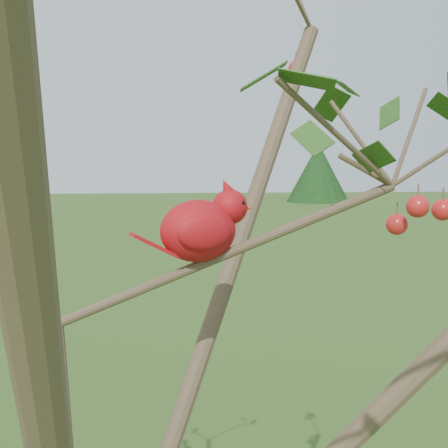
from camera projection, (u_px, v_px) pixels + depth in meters
name	position (u px, v px, depth m)	size (l,w,h in m)	color
crabapple_tree	(83.00, 240.00, 0.87)	(2.35, 2.05, 2.95)	#493827
cardinal	(202.00, 227.00, 0.99)	(0.23, 0.14, 0.16)	red
distant_trees	(139.00, 179.00, 25.15)	(45.26, 14.93, 3.30)	#493827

